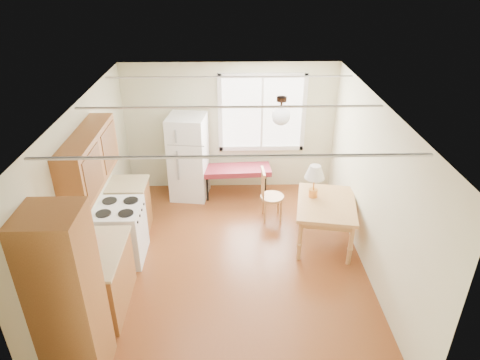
{
  "coord_description": "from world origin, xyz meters",
  "views": [
    {
      "loc": [
        -0.0,
        -5.21,
        4.19
      ],
      "look_at": [
        0.14,
        0.54,
        1.15
      ],
      "focal_mm": 32.0,
      "sensor_mm": 36.0,
      "label": 1
    }
  ],
  "objects_px": {
    "chair": "(267,192)",
    "refrigerator": "(189,157)",
    "bench": "(236,171)",
    "dining_table": "(326,208)"
  },
  "relations": [
    {
      "from": "chair",
      "to": "refrigerator",
      "type": "bearing_deg",
      "value": 145.95
    },
    {
      "from": "bench",
      "to": "chair",
      "type": "relative_size",
      "value": 1.41
    },
    {
      "from": "refrigerator",
      "to": "chair",
      "type": "bearing_deg",
      "value": -23.54
    },
    {
      "from": "dining_table",
      "to": "chair",
      "type": "xyz_separation_m",
      "value": [
        -0.87,
        0.73,
        -0.11
      ]
    },
    {
      "from": "dining_table",
      "to": "chair",
      "type": "height_order",
      "value": "chair"
    },
    {
      "from": "bench",
      "to": "chair",
      "type": "xyz_separation_m",
      "value": [
        0.53,
        -0.82,
        -0.0
      ]
    },
    {
      "from": "refrigerator",
      "to": "dining_table",
      "type": "distance_m",
      "value": 2.8
    },
    {
      "from": "bench",
      "to": "chair",
      "type": "distance_m",
      "value": 0.98
    },
    {
      "from": "bench",
      "to": "dining_table",
      "type": "distance_m",
      "value": 2.1
    },
    {
      "from": "refrigerator",
      "to": "bench",
      "type": "height_order",
      "value": "refrigerator"
    }
  ]
}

